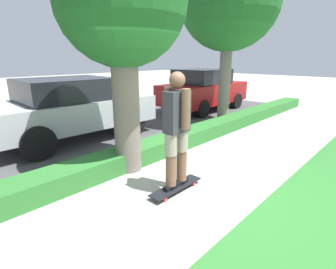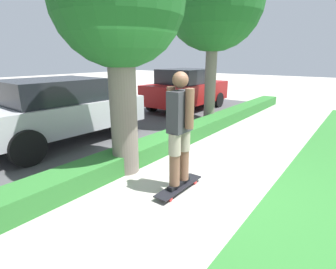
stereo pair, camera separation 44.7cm
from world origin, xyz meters
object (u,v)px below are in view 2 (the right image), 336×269
object	(u,v)px
tree_mid	(118,5)
skater_person	(180,128)
skateboard	(179,186)
parked_car_middle	(57,110)
parked_car_rear	(186,89)
tree_far	(214,1)

from	to	relation	value
tree_mid	skater_person	bearing A→B (deg)	-91.63
skateboard	tree_mid	xyz separation A→B (m)	(0.04, 1.26, 2.85)
parked_car_middle	parked_car_rear	size ratio (longest dim) A/B	1.06
skateboard	parked_car_rear	world-z (taller)	parked_car_rear
skateboard	tree_mid	distance (m)	3.12
skateboard	tree_mid	bearing A→B (deg)	88.37
tree_far	parked_car_middle	size ratio (longest dim) A/B	1.23
skater_person	tree_far	distance (m)	5.38
tree_mid	tree_far	world-z (taller)	tree_far
parked_car_middle	parked_car_rear	distance (m)	5.68
skateboard	parked_car_rear	size ratio (longest dim) A/B	0.26
tree_mid	tree_far	xyz separation A→B (m)	(4.30, 0.56, 0.76)
skateboard	skater_person	world-z (taller)	skater_person
tree_mid	parked_car_middle	xyz separation A→B (m)	(0.25, 2.66, -2.08)
skateboard	parked_car_middle	distance (m)	4.01
tree_mid	parked_car_rear	world-z (taller)	tree_mid
parked_car_middle	tree_far	bearing A→B (deg)	-25.14
skateboard	parked_car_middle	xyz separation A→B (m)	(0.28, 3.92, 0.77)
tree_mid	tree_far	size ratio (longest dim) A/B	0.80
skater_person	parked_car_rear	distance (m)	7.07
skateboard	tree_far	distance (m)	5.93
skateboard	skater_person	xyz separation A→B (m)	(0.00, -0.00, 0.99)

